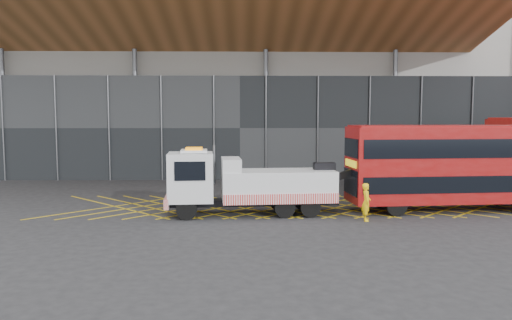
{
  "coord_description": "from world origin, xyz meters",
  "views": [
    {
      "loc": [
        2.3,
        -27.14,
        4.95
      ],
      "look_at": [
        3.0,
        1.5,
        2.4
      ],
      "focal_mm": 35.0,
      "sensor_mm": 36.0,
      "label": 1
    }
  ],
  "objects": [
    {
      "name": "recovery_truck",
      "position": [
        2.36,
        -2.48,
        1.59
      ],
      "size": [
        9.94,
        2.98,
        3.45
      ],
      "rotation": [
        0.0,
        0.0,
        0.08
      ],
      "color": "black",
      "rests_on": "ground_plane"
    },
    {
      "name": "worker",
      "position": [
        8.06,
        -4.07,
        0.89
      ],
      "size": [
        0.52,
        0.71,
        1.79
      ],
      "primitive_type": "imported",
      "rotation": [
        0.0,
        0.0,
        1.43
      ],
      "color": "yellow",
      "rests_on": "ground_plane"
    },
    {
      "name": "bus_towed",
      "position": [
        13.21,
        -1.61,
        2.48
      ],
      "size": [
        11.13,
        3.4,
        4.46
      ],
      "rotation": [
        0.0,
        0.0,
        0.08
      ],
      "color": "maroon",
      "rests_on": "ground_plane"
    },
    {
      "name": "road_markings",
      "position": [
        5.6,
        0.0,
        0.01
      ],
      "size": [
        27.96,
        7.16,
        0.01
      ],
      "color": "gold",
      "rests_on": "ground_plane"
    },
    {
      "name": "construction_building",
      "position": [
        1.92,
        18.4,
        8.98
      ],
      "size": [
        55.0,
        23.97,
        18.0
      ],
      "color": "gray",
      "rests_on": "ground_plane"
    },
    {
      "name": "ground_plane",
      "position": [
        0.0,
        0.0,
        0.0
      ],
      "size": [
        120.0,
        120.0,
        0.0
      ],
      "primitive_type": "plane",
      "color": "#242426"
    }
  ]
}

